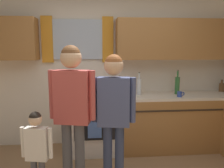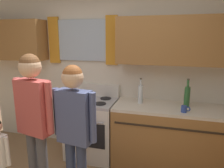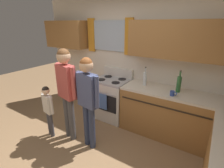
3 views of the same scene
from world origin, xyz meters
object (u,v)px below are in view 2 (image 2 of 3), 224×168
at_px(bottle_wine_green, 187,96).
at_px(mug_cobalt_blue, 184,109).
at_px(stove_oven, 92,127).
at_px(bottle_tall_clear, 140,94).
at_px(adult_holding_child, 34,113).
at_px(adult_in_plaid, 74,122).

distance_m(bottle_wine_green, mug_cobalt_blue, 0.25).
relative_size(stove_oven, bottle_tall_clear, 3.00).
bearing_deg(bottle_tall_clear, adult_holding_child, -131.09).
relative_size(bottle_wine_green, adult_in_plaid, 0.25).
relative_size(bottle_tall_clear, mug_cobalt_blue, 3.20).
height_order(adult_holding_child, adult_in_plaid, adult_holding_child).
xyz_separation_m(bottle_tall_clear, mug_cobalt_blue, (0.59, -0.24, -0.10)).
bearing_deg(stove_oven, bottle_wine_green, 1.79).
xyz_separation_m(stove_oven, bottle_wine_green, (1.36, 0.04, 0.58)).
bearing_deg(stove_oven, bottle_tall_clear, 4.23).
bearing_deg(adult_in_plaid, bottle_wine_green, 43.46).
relative_size(stove_oven, adult_holding_child, 0.66).
height_order(stove_oven, mug_cobalt_blue, stove_oven).
relative_size(stove_oven, mug_cobalt_blue, 9.58).
xyz_separation_m(bottle_tall_clear, adult_in_plaid, (-0.52, -1.10, -0.05)).
bearing_deg(bottle_tall_clear, adult_in_plaid, -115.16).
bearing_deg(mug_cobalt_blue, adult_in_plaid, -142.08).
bearing_deg(bottle_wine_green, stove_oven, -178.21).
height_order(mug_cobalt_blue, adult_holding_child, adult_holding_child).
relative_size(bottle_tall_clear, adult_holding_child, 0.22).
relative_size(mug_cobalt_blue, adult_in_plaid, 0.07).
height_order(mug_cobalt_blue, adult_in_plaid, adult_in_plaid).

